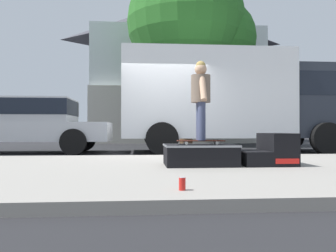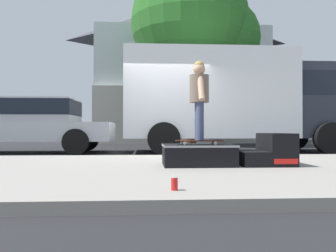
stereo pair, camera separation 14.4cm
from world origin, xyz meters
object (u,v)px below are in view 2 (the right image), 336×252
(skateboard, at_px, (199,141))
(soda_can, at_px, (174,184))
(box_truck, at_px, (238,97))
(pickup_truck_silver, at_px, (23,123))
(skater_kid, at_px, (199,93))
(street_tree_main, at_px, (197,26))
(skate_box, at_px, (198,154))
(kicker_ramp, at_px, (268,152))

(skateboard, height_order, soda_can, skateboard)
(box_truck, xyz_separation_m, pickup_truck_silver, (-6.53, -0.05, -0.81))
(skateboard, relative_size, box_truck, 0.11)
(skater_kid, xyz_separation_m, box_truck, (1.98, 4.95, 0.40))
(skateboard, distance_m, box_truck, 5.46)
(skateboard, bearing_deg, street_tree_main, 81.86)
(skater_kid, relative_size, street_tree_main, 0.17)
(box_truck, height_order, pickup_truck_silver, box_truck)
(skate_box, bearing_deg, pickup_truck_silver, 132.42)
(skate_box, height_order, street_tree_main, street_tree_main)
(skateboard, xyz_separation_m, skater_kid, (0.00, -0.00, 0.78))
(soda_can, height_order, box_truck, box_truck)
(skate_box, distance_m, kicker_ramp, 1.17)
(skate_box, distance_m, street_tree_main, 10.44)
(box_truck, distance_m, street_tree_main, 5.43)
(skate_box, relative_size, box_truck, 0.17)
(skate_box, xyz_separation_m, skateboard, (0.03, 0.06, 0.21))
(skateboard, bearing_deg, pickup_truck_silver, 132.92)
(box_truck, bearing_deg, street_tree_main, 99.25)
(box_truck, distance_m, pickup_truck_silver, 6.58)
(skate_box, height_order, skateboard, skateboard)
(kicker_ramp, distance_m, street_tree_main, 10.34)
(skateboard, xyz_separation_m, pickup_truck_silver, (-4.55, 4.90, 0.38))
(box_truck, bearing_deg, soda_can, -109.54)
(kicker_ramp, height_order, skater_kid, skater_kid)
(kicker_ramp, xyz_separation_m, skateboard, (-1.14, 0.06, 0.18))
(skate_box, bearing_deg, street_tree_main, 81.75)
(kicker_ramp, height_order, street_tree_main, street_tree_main)
(soda_can, bearing_deg, street_tree_main, 80.55)
(pickup_truck_silver, height_order, street_tree_main, street_tree_main)
(skate_box, relative_size, skater_kid, 0.88)
(kicker_ramp, bearing_deg, pickup_truck_silver, 138.97)
(soda_can, height_order, street_tree_main, street_tree_main)
(pickup_truck_silver, bearing_deg, street_tree_main, 35.65)
(skate_box, height_order, pickup_truck_silver, pickup_truck_silver)
(kicker_ramp, height_order, soda_can, kicker_ramp)
(skater_kid, bearing_deg, pickup_truck_silver, 132.92)
(skateboard, xyz_separation_m, street_tree_main, (1.30, 9.09, 4.63))
(skater_kid, height_order, box_truck, box_truck)
(skater_kid, relative_size, pickup_truck_silver, 0.23)
(kicker_ramp, bearing_deg, box_truck, 80.52)
(soda_can, bearing_deg, skater_kid, 75.45)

